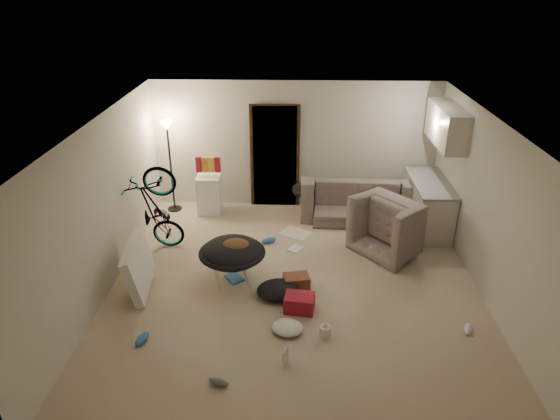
{
  "coord_description": "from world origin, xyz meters",
  "views": [
    {
      "loc": [
        -0.02,
        -6.31,
        4.29
      ],
      "look_at": [
        -0.23,
        0.6,
        0.99
      ],
      "focal_mm": 32.0,
      "sensor_mm": 36.0,
      "label": 1
    }
  ],
  "objects_px": {
    "armchair": "(399,229)",
    "drink_case_b": "(299,303)",
    "floor_lamp": "(169,147)",
    "bicycle": "(158,227)",
    "kitchen_counter": "(428,206)",
    "mini_fridge": "(210,194)",
    "sofa": "(356,202)",
    "drink_case_a": "(296,282)",
    "saucer_chair": "(232,258)",
    "juicer": "(325,331)",
    "tv_box": "(139,267)"
  },
  "relations": [
    {
      "from": "floor_lamp",
      "to": "bicycle",
      "type": "bearing_deg",
      "value": -86.39
    },
    {
      "from": "kitchen_counter",
      "to": "saucer_chair",
      "type": "height_order",
      "value": "kitchen_counter"
    },
    {
      "from": "tv_box",
      "to": "drink_case_a",
      "type": "bearing_deg",
      "value": -4.76
    },
    {
      "from": "armchair",
      "to": "floor_lamp",
      "type": "bearing_deg",
      "value": 31.32
    },
    {
      "from": "armchair",
      "to": "mini_fridge",
      "type": "relative_size",
      "value": 1.46
    },
    {
      "from": "floor_lamp",
      "to": "drink_case_a",
      "type": "height_order",
      "value": "floor_lamp"
    },
    {
      "from": "juicer",
      "to": "saucer_chair",
      "type": "bearing_deg",
      "value": 137.47
    },
    {
      "from": "saucer_chair",
      "to": "drink_case_b",
      "type": "height_order",
      "value": "saucer_chair"
    },
    {
      "from": "kitchen_counter",
      "to": "drink_case_a",
      "type": "xyz_separation_m",
      "value": [
        -2.39,
        -2.04,
        -0.33
      ]
    },
    {
      "from": "tv_box",
      "to": "juicer",
      "type": "xyz_separation_m",
      "value": [
        2.71,
        -1.04,
        -0.28
      ]
    },
    {
      "from": "tv_box",
      "to": "drink_case_a",
      "type": "relative_size",
      "value": 2.94
    },
    {
      "from": "floor_lamp",
      "to": "kitchen_counter",
      "type": "distance_m",
      "value": 4.95
    },
    {
      "from": "drink_case_b",
      "to": "juicer",
      "type": "xyz_separation_m",
      "value": [
        0.33,
        -0.55,
        -0.03
      ]
    },
    {
      "from": "floor_lamp",
      "to": "drink_case_b",
      "type": "relative_size",
      "value": 4.4
    },
    {
      "from": "kitchen_counter",
      "to": "sofa",
      "type": "bearing_deg",
      "value": 160.33
    },
    {
      "from": "kitchen_counter",
      "to": "mini_fridge",
      "type": "xyz_separation_m",
      "value": [
        -4.09,
        0.55,
        -0.06
      ]
    },
    {
      "from": "drink_case_b",
      "to": "kitchen_counter",
      "type": "bearing_deg",
      "value": 55.88
    },
    {
      "from": "kitchen_counter",
      "to": "mini_fridge",
      "type": "bearing_deg",
      "value": 172.35
    },
    {
      "from": "floor_lamp",
      "to": "mini_fridge",
      "type": "relative_size",
      "value": 2.39
    },
    {
      "from": "bicycle",
      "to": "juicer",
      "type": "xyz_separation_m",
      "value": [
        2.71,
        -2.19,
        -0.33
      ]
    },
    {
      "from": "sofa",
      "to": "juicer",
      "type": "height_order",
      "value": "sofa"
    },
    {
      "from": "sofa",
      "to": "drink_case_a",
      "type": "relative_size",
      "value": 5.58
    },
    {
      "from": "sofa",
      "to": "armchair",
      "type": "height_order",
      "value": "armchair"
    },
    {
      "from": "mini_fridge",
      "to": "saucer_chair",
      "type": "relative_size",
      "value": 0.76
    },
    {
      "from": "floor_lamp",
      "to": "armchair",
      "type": "bearing_deg",
      "value": -18.52
    },
    {
      "from": "floor_lamp",
      "to": "juicer",
      "type": "relative_size",
      "value": 8.49
    },
    {
      "from": "kitchen_counter",
      "to": "bicycle",
      "type": "height_order",
      "value": "kitchen_counter"
    },
    {
      "from": "kitchen_counter",
      "to": "mini_fridge",
      "type": "height_order",
      "value": "kitchen_counter"
    },
    {
      "from": "drink_case_a",
      "to": "juicer",
      "type": "relative_size",
      "value": 1.76
    },
    {
      "from": "mini_fridge",
      "to": "drink_case_b",
      "type": "distance_m",
      "value": 3.59
    },
    {
      "from": "kitchen_counter",
      "to": "sofa",
      "type": "distance_m",
      "value": 1.34
    },
    {
      "from": "armchair",
      "to": "drink_case_b",
      "type": "relative_size",
      "value": 2.7
    },
    {
      "from": "kitchen_counter",
      "to": "drink_case_b",
      "type": "bearing_deg",
      "value": -132.33
    },
    {
      "from": "floor_lamp",
      "to": "sofa",
      "type": "distance_m",
      "value": 3.71
    },
    {
      "from": "mini_fridge",
      "to": "saucer_chair",
      "type": "xyz_separation_m",
      "value": [
        0.73,
        -2.45,
        0.04
      ]
    },
    {
      "from": "drink_case_a",
      "to": "armchair",
      "type": "bearing_deg",
      "value": 25.44
    },
    {
      "from": "kitchen_counter",
      "to": "drink_case_a",
      "type": "bearing_deg",
      "value": -139.59
    },
    {
      "from": "bicycle",
      "to": "tv_box",
      "type": "distance_m",
      "value": 1.16
    },
    {
      "from": "mini_fridge",
      "to": "saucer_chair",
      "type": "distance_m",
      "value": 2.56
    },
    {
      "from": "kitchen_counter",
      "to": "bicycle",
      "type": "xyz_separation_m",
      "value": [
        -4.73,
        -0.94,
        -0.02
      ]
    },
    {
      "from": "sofa",
      "to": "juicer",
      "type": "distance_m",
      "value": 3.66
    },
    {
      "from": "floor_lamp",
      "to": "mini_fridge",
      "type": "bearing_deg",
      "value": -7.74
    },
    {
      "from": "sofa",
      "to": "bicycle",
      "type": "height_order",
      "value": "bicycle"
    },
    {
      "from": "sofa",
      "to": "armchair",
      "type": "bearing_deg",
      "value": 119.2
    },
    {
      "from": "armchair",
      "to": "drink_case_b",
      "type": "height_order",
      "value": "armchair"
    },
    {
      "from": "kitchen_counter",
      "to": "tv_box",
      "type": "xyz_separation_m",
      "value": [
        -4.73,
        -2.09,
        -0.08
      ]
    },
    {
      "from": "tv_box",
      "to": "kitchen_counter",
      "type": "bearing_deg",
      "value": 17.81
    },
    {
      "from": "floor_lamp",
      "to": "drink_case_b",
      "type": "height_order",
      "value": "floor_lamp"
    },
    {
      "from": "mini_fridge",
      "to": "drink_case_a",
      "type": "height_order",
      "value": "mini_fridge"
    },
    {
      "from": "floor_lamp",
      "to": "drink_case_a",
      "type": "xyz_separation_m",
      "value": [
        2.44,
        -2.69,
        -1.2
      ]
    }
  ]
}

